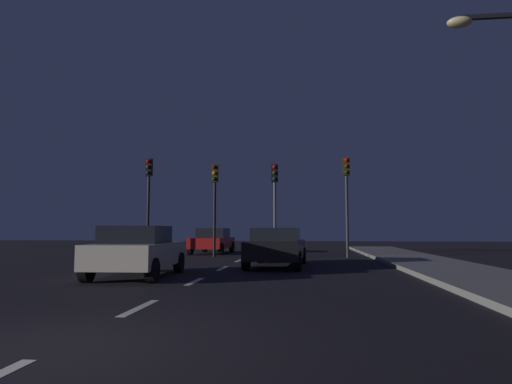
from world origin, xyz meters
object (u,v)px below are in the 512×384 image
object	(u,v)px
traffic_signal_far_left	(148,188)
car_stopped_ahead	(277,246)
car_adjacent_lane	(138,251)
traffic_signal_center_left	(215,191)
traffic_signal_far_right	(347,187)
car_oncoming_far	(213,240)
traffic_signal_center_right	(275,191)

from	to	relation	value
traffic_signal_far_left	car_stopped_ahead	world-z (taller)	traffic_signal_far_left
car_stopped_ahead	car_adjacent_lane	bearing A→B (deg)	-134.00
traffic_signal_center_left	car_adjacent_lane	world-z (taller)	traffic_signal_center_left
car_adjacent_lane	traffic_signal_far_right	bearing A→B (deg)	53.41
traffic_signal_far_right	car_adjacent_lane	bearing A→B (deg)	-126.59
car_stopped_ahead	car_oncoming_far	world-z (taller)	car_oncoming_far
traffic_signal_center_left	car_oncoming_far	xyz separation A→B (m)	(-0.76, 3.13, -2.53)
car_stopped_ahead	car_oncoming_far	distance (m)	9.43
traffic_signal_center_right	car_adjacent_lane	xyz separation A→B (m)	(-3.32, -9.19, -2.49)
traffic_signal_far_right	car_adjacent_lane	distance (m)	11.75
car_stopped_ahead	traffic_signal_far_right	bearing A→B (deg)	59.93
car_adjacent_lane	car_oncoming_far	bearing A→B (deg)	92.14
traffic_signal_center_left	car_adjacent_lane	size ratio (longest dim) A/B	1.17
traffic_signal_center_right	traffic_signal_far_left	bearing A→B (deg)	179.99
traffic_signal_center_left	traffic_signal_far_right	xyz separation A→B (m)	(6.53, 0.00, 0.16)
car_adjacent_lane	traffic_signal_far_left	bearing A→B (deg)	108.94
traffic_signal_far_left	car_adjacent_lane	world-z (taller)	traffic_signal_far_left
traffic_signal_far_left	car_adjacent_lane	size ratio (longest dim) A/B	1.26
car_oncoming_far	car_adjacent_lane	bearing A→B (deg)	-87.86
traffic_signal_far_left	traffic_signal_center_right	bearing A→B (deg)	-0.01
traffic_signal_far_left	traffic_signal_far_right	size ratio (longest dim) A/B	1.02
traffic_signal_far_left	car_oncoming_far	size ratio (longest dim) A/B	1.23
traffic_signal_center_left	car_adjacent_lane	xyz separation A→B (m)	(-0.30, -9.19, -2.51)
car_adjacent_lane	car_oncoming_far	size ratio (longest dim) A/B	0.97
traffic_signal_center_right	traffic_signal_far_right	bearing A→B (deg)	0.01
traffic_signal_center_left	traffic_signal_far_right	bearing A→B (deg)	0.00
traffic_signal_center_left	traffic_signal_far_right	distance (m)	6.53
traffic_signal_far_right	car_oncoming_far	world-z (taller)	traffic_signal_far_right
traffic_signal_far_right	car_stopped_ahead	size ratio (longest dim) A/B	1.12
traffic_signal_far_left	car_oncoming_far	world-z (taller)	traffic_signal_far_left
traffic_signal_center_right	car_adjacent_lane	size ratio (longest dim) A/B	1.16
traffic_signal_center_right	car_stopped_ahead	bearing A→B (deg)	-85.40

